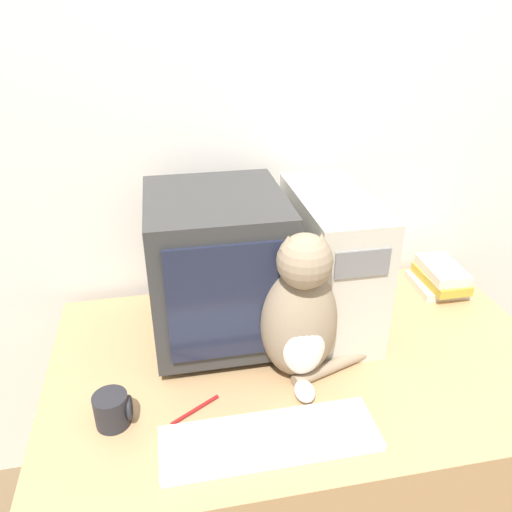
% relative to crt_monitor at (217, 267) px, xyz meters
% --- Properties ---
extents(wall_back, '(7.00, 0.05, 2.50)m').
position_rel_crt_monitor_xyz_m(wall_back, '(0.21, 0.32, 0.26)').
color(wall_back, silver).
rests_on(wall_back, ground_plane).
extents(desk, '(1.39, 0.83, 0.76)m').
position_rel_crt_monitor_xyz_m(desk, '(0.21, -0.16, -0.60)').
color(desk, tan).
rests_on(desk, ground_plane).
extents(crt_monitor, '(0.37, 0.41, 0.43)m').
position_rel_crt_monitor_xyz_m(crt_monitor, '(0.00, 0.00, 0.00)').
color(crt_monitor, '#333333').
rests_on(crt_monitor, desk).
extents(computer_tower, '(0.20, 0.45, 0.41)m').
position_rel_crt_monitor_xyz_m(computer_tower, '(0.33, 0.01, -0.02)').
color(computer_tower, beige).
rests_on(computer_tower, desk).
extents(keyboard, '(0.50, 0.15, 0.02)m').
position_rel_crt_monitor_xyz_m(keyboard, '(0.06, -0.43, -0.21)').
color(keyboard, silver).
rests_on(keyboard, desk).
extents(cat, '(0.31, 0.23, 0.42)m').
position_rel_crt_monitor_xyz_m(cat, '(0.18, -0.22, -0.04)').
color(cat, gray).
rests_on(cat, desk).
extents(book_stack, '(0.16, 0.20, 0.09)m').
position_rel_crt_monitor_xyz_m(book_stack, '(0.77, 0.10, -0.18)').
color(book_stack, beige).
rests_on(book_stack, desk).
extents(pen, '(0.12, 0.08, 0.01)m').
position_rel_crt_monitor_xyz_m(pen, '(-0.10, -0.31, -0.22)').
color(pen, maroon).
rests_on(pen, desk).
extents(mug, '(0.09, 0.08, 0.08)m').
position_rel_crt_monitor_xyz_m(mug, '(-0.29, -0.31, -0.18)').
color(mug, '#232328').
rests_on(mug, desk).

